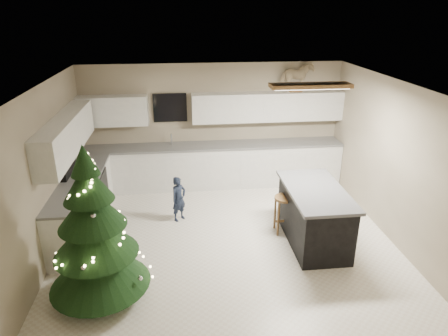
{
  "coord_description": "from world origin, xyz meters",
  "views": [
    {
      "loc": [
        -0.69,
        -5.81,
        3.67
      ],
      "look_at": [
        0.0,
        0.35,
        1.15
      ],
      "focal_mm": 32.0,
      "sensor_mm": 36.0,
      "label": 1
    }
  ],
  "objects_px": {
    "island": "(314,215)",
    "toddler": "(179,199)",
    "christmas_tree": "(95,239)",
    "rocking_horse": "(296,77)",
    "bar_stool": "(284,206)"
  },
  "relations": [
    {
      "from": "island",
      "to": "rocking_horse",
      "type": "height_order",
      "value": "rocking_horse"
    },
    {
      "from": "island",
      "to": "toddler",
      "type": "distance_m",
      "value": 2.41
    },
    {
      "from": "christmas_tree",
      "to": "toddler",
      "type": "relative_size",
      "value": 2.58
    },
    {
      "from": "island",
      "to": "bar_stool",
      "type": "distance_m",
      "value": 0.53
    },
    {
      "from": "bar_stool",
      "to": "christmas_tree",
      "type": "bearing_deg",
      "value": -154.55
    },
    {
      "from": "bar_stool",
      "to": "toddler",
      "type": "xyz_separation_m",
      "value": [
        -1.8,
        0.63,
        -0.08
      ]
    },
    {
      "from": "bar_stool",
      "to": "toddler",
      "type": "relative_size",
      "value": 0.79
    },
    {
      "from": "toddler",
      "to": "rocking_horse",
      "type": "xyz_separation_m",
      "value": [
        2.52,
        1.59,
        1.89
      ]
    },
    {
      "from": "island",
      "to": "bar_stool",
      "type": "xyz_separation_m",
      "value": [
        -0.41,
        0.34,
        0.02
      ]
    },
    {
      "from": "christmas_tree",
      "to": "toddler",
      "type": "xyz_separation_m",
      "value": [
        1.07,
        1.99,
        -0.47
      ]
    },
    {
      "from": "island",
      "to": "christmas_tree",
      "type": "relative_size",
      "value": 0.78
    },
    {
      "from": "island",
      "to": "toddler",
      "type": "xyz_separation_m",
      "value": [
        -2.21,
        0.97,
        -0.06
      ]
    },
    {
      "from": "island",
      "to": "toddler",
      "type": "height_order",
      "value": "island"
    },
    {
      "from": "bar_stool",
      "to": "christmas_tree",
      "type": "xyz_separation_m",
      "value": [
        -2.86,
        -1.36,
        0.39
      ]
    },
    {
      "from": "bar_stool",
      "to": "rocking_horse",
      "type": "xyz_separation_m",
      "value": [
        0.72,
        2.21,
        1.81
      ]
    }
  ]
}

